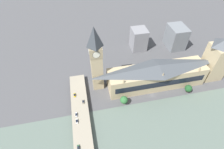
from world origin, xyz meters
The scene contains 15 objects.
ground_plane centered at (0.00, 0.00, 0.00)m, with size 600.00×600.00×0.00m, color #4C4C4F.
river_water centered at (-34.44, 0.00, 0.15)m, with size 56.88×360.00×0.30m, color slate.
parliament_hall centered at (14.15, -8.00, 13.44)m, with size 22.77×98.52×27.03m.
clock_tower centered at (24.36, 50.53, 36.39)m, with size 11.73×11.73×69.05m.
victoria_tower centered at (14.21, -70.95, 24.09)m, with size 19.38×19.38×52.19m.
road_bridge centered at (-34.44, 71.35, 4.36)m, with size 145.75×15.09×5.37m.
car_northbound_lead centered at (-16.64, 74.87, 6.09)m, with size 4.65×1.85×1.44m.
car_northbound_mid centered at (-39.54, 75.25, 6.11)m, with size 4.80×1.77×1.49m.
car_northbound_tail centered at (11.85, 75.04, 6.11)m, with size 4.61×1.77×1.50m.
car_southbound_lead centered at (2.39, 67.72, 6.08)m, with size 4.22×1.81×1.42m.
car_southbound_mid centered at (-10.18, 74.87, 6.05)m, with size 4.30×1.77×1.36m.
city_block_west centered at (78.95, -10.04, 13.67)m, with size 19.40×18.37×27.34m.
city_block_center centered at (73.11, -57.97, 14.20)m, with size 26.05×20.07×28.40m.
tree_embankment_near centered at (-3.74, 30.44, 6.55)m, with size 7.35×7.35×10.25m.
tree_embankment_mid centered at (-3.01, -35.72, 5.99)m, with size 7.14×7.14×9.58m.
Camera 1 is at (-97.04, 61.58, 137.90)m, focal length 28.00 mm.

